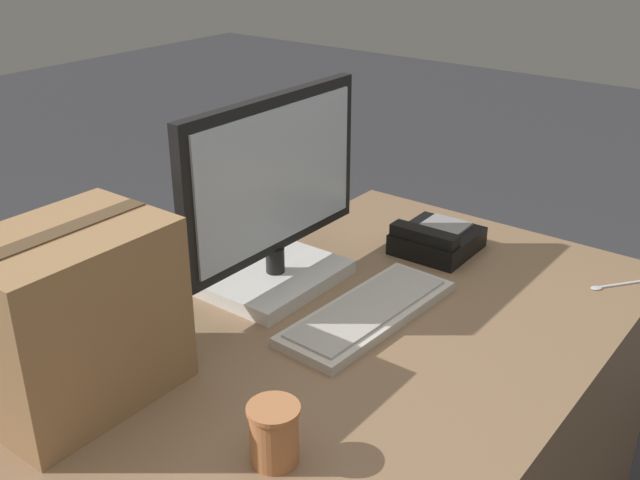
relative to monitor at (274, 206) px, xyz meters
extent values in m
cube|color=white|center=(0.00, 0.00, -0.18)|extent=(0.32, 0.23, 0.03)
cylinder|color=black|center=(0.00, 0.00, -0.14)|extent=(0.04, 0.04, 0.06)
cube|color=black|center=(0.00, 0.00, 0.07)|extent=(0.56, 0.03, 0.36)
cube|color=silver|center=(0.00, -0.02, 0.07)|extent=(0.51, 0.01, 0.31)
cube|color=beige|center=(0.00, -0.26, -0.19)|extent=(0.46, 0.18, 0.02)
cube|color=#B7B2A8|center=(0.00, -0.26, -0.17)|extent=(0.42, 0.15, 0.01)
cube|color=black|center=(0.40, -0.21, -0.17)|extent=(0.20, 0.19, 0.05)
cube|color=black|center=(0.32, -0.21, -0.13)|extent=(0.05, 0.18, 0.03)
cube|color=gray|center=(0.43, -0.21, -0.14)|extent=(0.11, 0.11, 0.01)
cylinder|color=#BC7547|center=(-0.46, -0.39, -0.15)|extent=(0.08, 0.08, 0.10)
cylinder|color=#BC7547|center=(-0.46, -0.39, -0.10)|extent=(0.09, 0.09, 0.01)
cube|color=silver|center=(0.50, -0.66, -0.20)|extent=(0.12, 0.09, 0.00)
ellipsoid|color=silver|center=(0.44, -0.61, -0.20)|extent=(0.04, 0.03, 0.00)
cube|color=#9E754C|center=(-0.54, 0.00, -0.04)|extent=(0.35, 0.24, 0.33)
cube|color=brown|center=(-0.54, 0.00, 0.13)|extent=(0.34, 0.04, 0.00)
camera|label=1|loc=(-1.18, -1.03, 0.63)|focal=42.00mm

